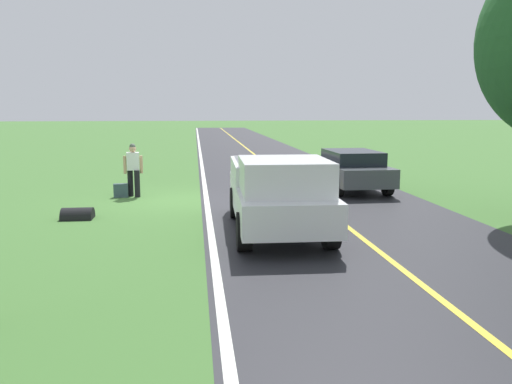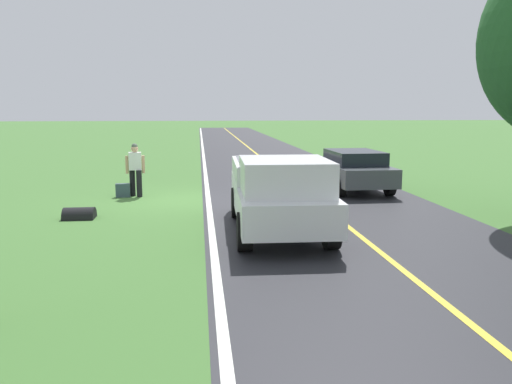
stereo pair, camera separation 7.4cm
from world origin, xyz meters
The scene contains 9 objects.
ground_plane centered at (0.00, 0.00, 0.00)m, with size 200.00×200.00×0.00m, color #427033.
road_surface centered at (-4.32, 0.00, 0.00)m, with size 7.07×120.00×0.00m, color #28282D.
lane_edge_line centered at (-0.97, 0.00, 0.01)m, with size 0.16×117.60×0.00m, color silver.
lane_centre_line centered at (-4.32, 0.00, 0.01)m, with size 0.14×117.60×0.00m, color gold.
hitchhiker_walking centered at (1.39, -0.89, 0.98)m, with size 0.62×0.51×1.75m.
suitcase_carried centered at (1.80, -0.77, 0.22)m, with size 0.20×0.46×0.45m, color #384C56.
pickup_truck_passing centered at (-2.54, 4.73, 0.97)m, with size 2.21×5.45×1.82m.
sedan_near_oncoming centered at (-6.12, -1.44, 0.75)m, with size 2.01×4.44×1.41m.
drainage_culvert centered at (2.47, 2.53, 0.00)m, with size 0.60×0.60×0.80m, color black.
Camera 2 is at (-0.70, 16.48, 2.90)m, focal length 36.69 mm.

